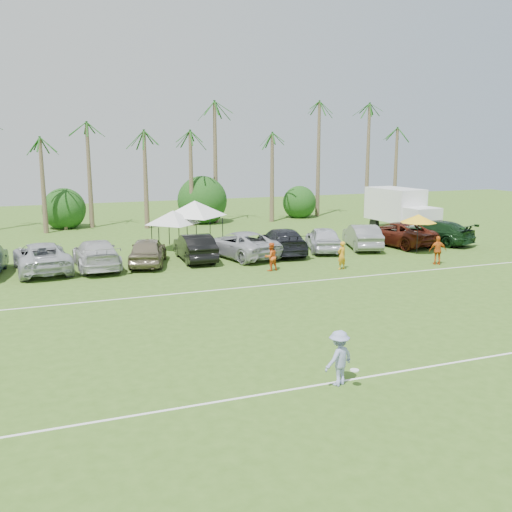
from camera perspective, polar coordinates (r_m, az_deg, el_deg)
name	(u,v)px	position (r m, az deg, el deg)	size (l,w,h in m)	color
ground	(368,411)	(16.35, 11.17, -14.97)	(120.00, 120.00, 0.00)	#3B601C
field_lines	(261,325)	(22.99, 0.51, -6.93)	(80.00, 12.10, 0.01)	white
palm_tree_3	(32,107)	(50.43, -21.52, 13.72)	(2.40, 2.40, 11.90)	brown
palm_tree_4	(85,140)	(50.50, -16.69, 11.07)	(2.40, 2.40, 8.90)	brown
palm_tree_5	(133,129)	(50.99, -12.17, 12.27)	(2.40, 2.40, 9.90)	brown
palm_tree_6	(179,120)	(51.79, -7.71, 13.34)	(2.40, 2.40, 10.90)	brown
palm_tree_7	(222,111)	(52.90, -3.39, 14.29)	(2.40, 2.40, 11.90)	brown
palm_tree_8	(273,140)	(54.55, 1.76, 11.50)	(2.40, 2.40, 8.90)	brown
palm_tree_9	(321,131)	(56.67, 6.55, 12.30)	(2.40, 2.40, 9.90)	brown
palm_tree_10	(366,123)	(59.15, 10.99, 12.96)	(2.40, 2.40, 10.90)	brown
palm_tree_11	(401,115)	(61.38, 14.28, 13.54)	(2.40, 2.40, 11.90)	brown
bush_tree_1	(64,207)	(51.66, -18.65, 4.63)	(4.00, 4.00, 4.00)	brown
bush_tree_2	(200,202)	(53.48, -5.66, 5.36)	(4.00, 4.00, 4.00)	brown
bush_tree_3	(297,199)	(56.92, 4.14, 5.73)	(4.00, 4.00, 4.00)	brown
sideline_player_a	(342,255)	(33.26, 8.57, 0.06)	(0.60, 0.39, 1.63)	orange
sideline_player_b	(271,257)	(32.52, 1.50, -0.07)	(0.79, 0.62, 1.63)	#E15619
sideline_player_c	(438,250)	(35.86, 17.73, 0.53)	(1.01, 0.42, 1.73)	#CC5B16
box_truck	(401,209)	(48.50, 14.32, 4.58)	(3.00, 6.99, 3.53)	white
canopy_tent_left	(173,211)	(38.95, -8.31, 4.52)	(3.92, 3.92, 3.18)	black
canopy_tent_right	(195,201)	(40.03, -6.15, 5.52)	(4.70, 4.70, 3.81)	black
market_umbrella	(418,218)	(38.74, 15.93, 3.63)	(2.36, 2.36, 2.63)	black
frisbee_player	(339,358)	(17.49, 8.29, -10.05)	(1.25, 0.99, 1.70)	#8F98CB
parked_car_2	(42,257)	(34.52, -20.65, -0.09)	(2.79, 6.05, 1.68)	#B3B6BA
parked_car_3	(96,254)	(34.41, -15.69, 0.18)	(2.35, 5.79, 1.68)	#BDBDBE
parked_car_4	(148,251)	(34.70, -10.77, 0.49)	(1.98, 4.93, 1.68)	#786C53
parked_car_5	(195,247)	(35.61, -6.14, 0.89)	(1.78, 5.10, 1.68)	black
parked_car_6	(240,244)	(36.41, -1.58, 1.18)	(2.79, 6.05, 1.68)	#AEAFB4
parked_car_7	(282,241)	(37.66, 2.61, 1.51)	(2.35, 5.79, 1.68)	black
parked_car_8	(323,239)	(38.82, 6.72, 1.73)	(1.98, 4.93, 1.68)	silver
parked_car_9	(362,236)	(40.19, 10.57, 1.94)	(1.78, 5.10, 1.68)	gray
parked_car_10	(396,233)	(42.02, 13.85, 2.20)	(2.79, 6.05, 1.68)	#511B0F
parked_car_11	(434,232)	(43.45, 17.40, 2.30)	(2.35, 5.79, 1.68)	black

